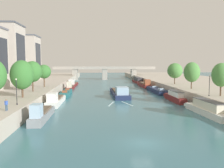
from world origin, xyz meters
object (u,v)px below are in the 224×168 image
at_px(moored_boat_left_lone, 56,100).
at_px(tree_left_end_of_row, 44,72).
at_px(moored_boat_right_upstream, 145,84).
at_px(moored_boat_right_lone, 138,80).
at_px(tree_right_past_mid, 221,75).
at_px(lamppost_left_bank, 17,90).
at_px(moored_boat_left_second, 42,114).
at_px(bridge_far, 105,71).
at_px(moored_boat_right_midway, 157,90).
at_px(person_on_quay, 6,104).
at_px(moored_boat_right_gap_after, 207,109).
at_px(tree_left_far, 22,75).
at_px(tree_right_end_of_row, 192,72).
at_px(tree_right_distant, 175,71).
at_px(barge_midriver, 119,92).
at_px(moored_boat_left_near, 73,84).
at_px(moored_boat_right_near, 175,97).
at_px(moored_boat_left_far, 66,93).
at_px(tree_left_past_mid, 32,72).
at_px(moored_boat_left_gap_after, 70,87).
at_px(lamppost_right_bank, 209,85).

relative_size(moored_boat_left_lone, tree_left_end_of_row, 2.07).
height_order(moored_boat_right_upstream, moored_boat_right_lone, moored_boat_right_upstream).
distance_m(tree_right_past_mid, lamppost_left_bank, 38.84).
relative_size(moored_boat_left_second, bridge_far, 0.21).
height_order(moored_boat_right_midway, tree_left_end_of_row, tree_left_end_of_row).
bearing_deg(person_on_quay, moored_boat_right_gap_after, 10.67).
relative_size(tree_left_far, tree_right_end_of_row, 1.04).
bearing_deg(moored_boat_left_lone, tree_right_distant, 28.72).
relative_size(moored_boat_right_upstream, moored_boat_right_lone, 1.11).
distance_m(barge_midriver, moored_boat_right_midway, 14.28).
xyz_separation_m(moored_boat_left_lone, moored_boat_right_lone, (29.07, 53.63, 0.23)).
relative_size(moored_boat_left_near, moored_boat_right_lone, 0.99).
relative_size(moored_boat_left_near, moored_boat_right_gap_after, 1.03).
xyz_separation_m(barge_midriver, tree_right_distant, (18.46, 6.45, 5.99)).
bearing_deg(moored_boat_left_near, tree_left_end_of_row, -100.67).
xyz_separation_m(moored_boat_left_lone, moored_boat_left_near, (-0.03, 41.36, -0.05)).
relative_size(moored_boat_right_near, lamppost_left_bank, 2.80).
relative_size(tree_right_past_mid, tree_right_distant, 1.00).
xyz_separation_m(moored_boat_left_far, tree_left_far, (-5.79, -21.19, 6.36)).
bearing_deg(tree_left_far, moored_boat_left_near, 83.80).
distance_m(barge_midriver, moored_boat_left_far, 15.54).
height_order(moored_boat_left_far, lamppost_left_bank, lamppost_left_bank).
xyz_separation_m(tree_left_past_mid, tree_right_past_mid, (40.26, -10.55, -0.39)).
bearing_deg(moored_boat_right_lone, person_on_quay, -114.14).
bearing_deg(tree_right_distant, moored_boat_left_second, -135.72).
distance_m(tree_right_past_mid, bridge_far, 85.55).
bearing_deg(moored_boat_left_gap_after, lamppost_right_bank, -48.53).
height_order(tree_left_past_mid, tree_right_distant, tree_left_past_mid).
bearing_deg(bridge_far, moored_boat_left_near, -112.91).
bearing_deg(moored_boat_right_midway, moored_boat_right_gap_after, -89.53).
height_order(tree_right_end_of_row, tree_right_distant, tree_right_end_of_row).
bearing_deg(tree_right_past_mid, moored_boat_left_gap_after, 133.41).
relative_size(moored_boat_left_far, person_on_quay, 7.85).
xyz_separation_m(moored_boat_left_second, moored_boat_right_gap_after, (28.73, 1.44, 0.16)).
bearing_deg(moored_boat_right_gap_after, moored_boat_right_midway, 90.47).
height_order(moored_boat_right_near, bridge_far, bridge_far).
bearing_deg(moored_boat_right_gap_after, lamppost_right_bank, 59.99).
xyz_separation_m(moored_boat_left_far, moored_boat_right_near, (27.84, -12.87, 0.46)).
height_order(moored_boat_right_near, tree_left_end_of_row, tree_left_end_of_row).
bearing_deg(moored_boat_right_near, moored_boat_left_gap_after, 136.42).
distance_m(tree_left_past_mid, lamppost_right_bank, 39.39).
distance_m(tree_right_past_mid, lamppost_right_bank, 3.06).
relative_size(tree_right_past_mid, lamppost_right_bank, 1.57).
relative_size(moored_boat_left_second, moored_boat_left_lone, 0.90).
distance_m(moored_boat_right_upstream, bridge_far, 42.55).
height_order(moored_boat_left_near, tree_right_past_mid, tree_right_past_mid).
distance_m(tree_left_far, tree_right_past_mid, 39.76).
bearing_deg(moored_boat_right_near, moored_boat_left_far, 155.19).
bearing_deg(lamppost_left_bank, moored_boat_right_upstream, 57.38).
bearing_deg(moored_boat_left_near, person_on_quay, -93.32).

